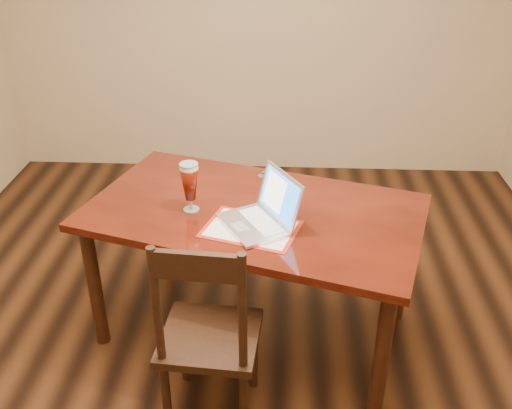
{
  "coord_description": "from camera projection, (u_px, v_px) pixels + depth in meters",
  "views": [
    {
      "loc": [
        0.21,
        -2.45,
        2.34
      ],
      "look_at": [
        0.09,
        0.08,
        0.93
      ],
      "focal_mm": 40.0,
      "sensor_mm": 36.0,
      "label": 1
    }
  ],
  "objects": [
    {
      "name": "dining_table",
      "position": [
        253.0,
        224.0,
        3.1
      ],
      "size": [
        1.98,
        1.47,
        1.1
      ],
      "rotation": [
        0.0,
        0.0,
        -0.3
      ],
      "color": "#50160A",
      "rests_on": "ground"
    },
    {
      "name": "ground",
      "position": [
        241.0,
        351.0,
        3.29
      ],
      "size": [
        5.0,
        5.0,
        0.0
      ],
      "primitive_type": "plane",
      "color": "black",
      "rests_on": "ground"
    },
    {
      "name": "dining_chair",
      "position": [
        208.0,
        337.0,
        2.65
      ],
      "size": [
        0.49,
        0.47,
        1.08
      ],
      "rotation": [
        0.0,
        0.0,
        -0.08
      ],
      "color": "black",
      "rests_on": "ground"
    },
    {
      "name": "room_shell",
      "position": [
        235.0,
        42.0,
        2.43
      ],
      "size": [
        4.51,
        5.01,
        2.71
      ],
      "color": "#CDB688",
      "rests_on": "ground"
    }
  ]
}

